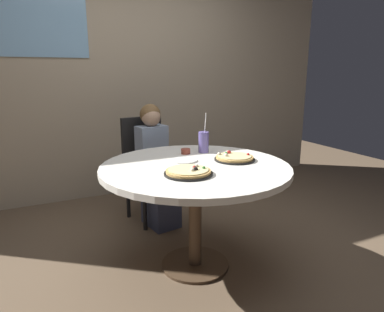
% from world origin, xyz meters
% --- Properties ---
extents(ground_plane, '(8.00, 8.00, 0.00)m').
position_xyz_m(ground_plane, '(0.00, 0.00, 0.00)').
color(ground_plane, brown).
extents(wall_with_window, '(5.20, 0.14, 2.90)m').
position_xyz_m(wall_with_window, '(-0.01, 1.81, 1.45)').
color(wall_with_window, tan).
rests_on(wall_with_window, ground_plane).
extents(dining_table, '(1.27, 1.27, 0.75)m').
position_xyz_m(dining_table, '(0.00, 0.00, 0.66)').
color(dining_table, silver).
rests_on(dining_table, ground_plane).
extents(chair_wooden, '(0.46, 0.46, 0.95)m').
position_xyz_m(chair_wooden, '(-0.01, 0.99, 0.53)').
color(chair_wooden, black).
rests_on(chair_wooden, ground_plane).
extents(diner_child, '(0.31, 0.43, 1.08)m').
position_xyz_m(diner_child, '(0.01, 0.81, 0.48)').
color(diner_child, '#3F4766').
rests_on(diner_child, ground_plane).
extents(pizza_veggie, '(0.29, 0.29, 0.05)m').
position_xyz_m(pizza_veggie, '(0.30, -0.01, 0.77)').
color(pizza_veggie, black).
rests_on(pizza_veggie, dining_table).
extents(pizza_cheese, '(0.30, 0.30, 0.05)m').
position_xyz_m(pizza_cheese, '(-0.13, -0.18, 0.77)').
color(pizza_cheese, black).
rests_on(pizza_cheese, dining_table).
extents(soda_cup, '(0.08, 0.08, 0.31)m').
position_xyz_m(soda_cup, '(0.22, 0.30, 0.83)').
color(soda_cup, '#6659A5').
rests_on(soda_cup, dining_table).
extents(sauce_bowl, '(0.07, 0.07, 0.04)m').
position_xyz_m(sauce_bowl, '(0.08, 0.32, 0.77)').
color(sauce_bowl, brown).
rests_on(sauce_bowl, dining_table).
extents(plate_small, '(0.18, 0.18, 0.01)m').
position_xyz_m(plate_small, '(-0.03, 0.12, 0.76)').
color(plate_small, white).
rests_on(plate_small, dining_table).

